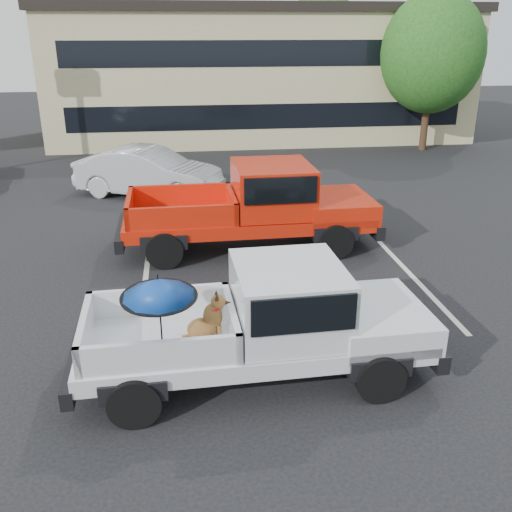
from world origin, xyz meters
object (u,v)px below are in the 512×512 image
Objects in this scene: tree_back at (321,44)px; silver_sedan at (149,172)px; red_pickup at (265,203)px; tree_right at (432,53)px; silver_pickup at (274,317)px.

silver_sedan is at bearing -122.81° from tree_back.
tree_back is 17.28m from silver_sedan.
silver_sedan is (-3.11, 5.22, -0.37)m from red_pickup.
tree_right reaches higher than silver_sedan.
silver_sedan is (-2.39, 11.04, -0.26)m from silver_pickup.
tree_back is 1.09× the size of red_pickup.
tree_right is 20.06m from silver_pickup.
tree_right is 8.55m from tree_back.
silver_sedan is at bearing 100.40° from silver_pickup.
tree_right is 14.07m from silver_sedan.
silver_pickup is at bearing -143.70° from silver_sedan.
tree_back is 26.35m from silver_pickup.
tree_back is at bearing -8.74° from silver_sedan.
tree_back reaches higher than tree_right.
tree_back is at bearing 71.79° from red_pickup.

